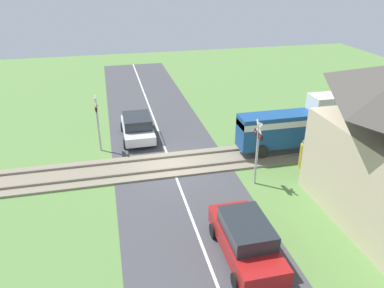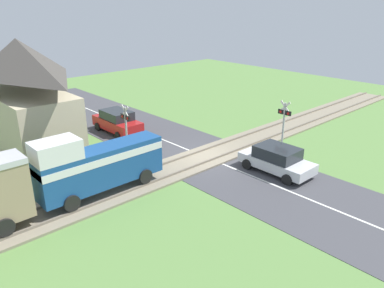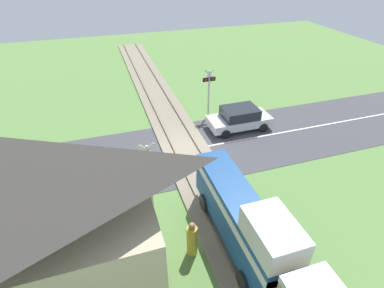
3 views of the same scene
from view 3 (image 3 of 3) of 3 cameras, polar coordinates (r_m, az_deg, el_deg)
name	(u,v)px [view 3 (image 3 of 3)]	position (r m, az deg, el deg)	size (l,w,h in m)	color
ground_plane	(186,150)	(18.04, -1.15, -1.21)	(60.00, 60.00, 0.00)	#5B8442
road_surface	(186,150)	(18.03, -1.15, -1.19)	(48.00, 6.40, 0.02)	#424247
track_bed	(186,149)	(18.00, -1.15, -1.03)	(2.80, 48.00, 0.24)	gray
car_near_crossing	(239,118)	(20.12, 9.01, 4.93)	(4.14, 2.02, 1.50)	silver
car_far_side	(41,180)	(16.26, -26.87, -6.15)	(4.29, 1.90, 1.66)	#A81919
crossing_signal_west_approach	(209,87)	(20.97, 3.23, 10.81)	(0.90, 0.18, 3.46)	#B7B7B7
crossing_signal_east_approach	(149,168)	(13.24, -8.22, -4.47)	(0.90, 0.18, 3.46)	#B7B7B7
station_building	(9,246)	(9.83, -31.48, -16.27)	(8.50, 3.84, 7.12)	#C6B793
pedestrian_by_station	(192,240)	(12.17, -0.01, -17.78)	(0.42, 0.42, 1.69)	gold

